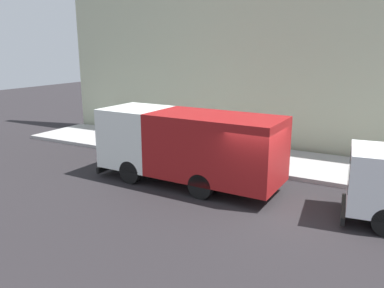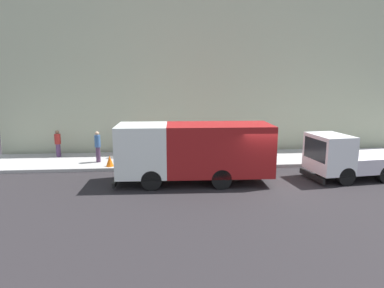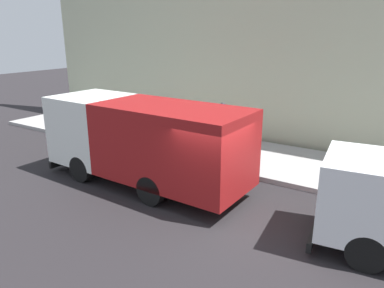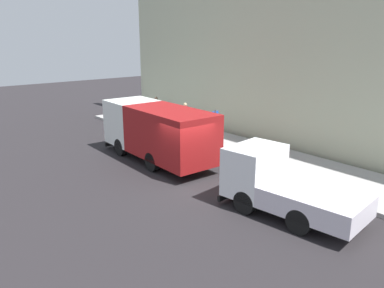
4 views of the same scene
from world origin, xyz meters
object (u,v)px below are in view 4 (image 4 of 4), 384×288
at_px(small_flatbed_truck, 280,185).
at_px(pedestrian_standing, 159,114).
at_px(large_utility_truck, 157,130).
at_px(pedestrian_walking, 185,115).
at_px(street_sign_post, 215,128).
at_px(pedestrian_third, 156,107).
at_px(traffic_cone_orange, 153,128).

height_order(small_flatbed_truck, pedestrian_standing, small_flatbed_truck).
bearing_deg(large_utility_truck, pedestrian_standing, 55.55).
bearing_deg(pedestrian_standing, large_utility_truck, -80.72).
bearing_deg(pedestrian_walking, street_sign_post, 30.88).
bearing_deg(pedestrian_standing, street_sign_post, -54.53).
bearing_deg(pedestrian_third, small_flatbed_truck, 128.02).
xyz_separation_m(pedestrian_walking, pedestrian_standing, (-1.14, 1.30, 0.01)).
height_order(pedestrian_standing, traffic_cone_orange, pedestrian_standing).
distance_m(large_utility_truck, traffic_cone_orange, 5.24).
bearing_deg(street_sign_post, large_utility_truck, 150.62).
relative_size(large_utility_truck, small_flatbed_truck, 1.41).
height_order(pedestrian_standing, pedestrian_third, pedestrian_standing).
relative_size(small_flatbed_truck, pedestrian_walking, 2.96).
distance_m(small_flatbed_truck, pedestrian_walking, 12.48).
relative_size(pedestrian_walking, street_sign_post, 0.75).
bearing_deg(small_flatbed_truck, pedestrian_walking, 60.43).
xyz_separation_m(large_utility_truck, traffic_cone_orange, (2.71, 4.34, -1.11)).
height_order(large_utility_truck, pedestrian_walking, large_utility_truck).
xyz_separation_m(small_flatbed_truck, pedestrian_third, (5.36, 15.46, 0.00)).
bearing_deg(pedestrian_walking, large_utility_truck, 2.42).
height_order(traffic_cone_orange, street_sign_post, street_sign_post).
bearing_deg(pedestrian_walking, small_flatbed_truck, 31.17).
distance_m(large_utility_truck, pedestrian_standing, 6.38).
relative_size(large_utility_truck, pedestrian_walking, 4.17).
relative_size(pedestrian_walking, pedestrian_third, 1.07).
height_order(pedestrian_walking, pedestrian_standing, pedestrian_standing).
bearing_deg(pedestrian_third, street_sign_post, 130.60).
bearing_deg(large_utility_truck, pedestrian_walking, 39.78).
relative_size(small_flatbed_truck, street_sign_post, 2.22).
height_order(small_flatbed_truck, pedestrian_third, small_flatbed_truck).
distance_m(large_utility_truck, small_flatbed_truck, 7.66).
bearing_deg(street_sign_post, pedestrian_third, 73.45).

